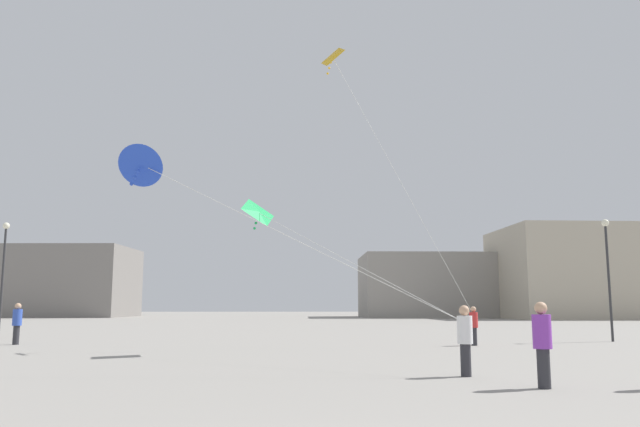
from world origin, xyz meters
The scene contains 12 objects.
person_in_white centered at (3.41, 9.84, 0.94)m, with size 0.37×0.37×1.72m.
person_in_purple centered at (4.47, 7.60, 0.98)m, with size 0.39×0.39×1.80m.
person_in_blue centered at (-13.16, 22.54, 0.99)m, with size 0.39×0.39×1.80m.
person_in_red centered at (6.74, 21.41, 0.91)m, with size 0.36×0.36×1.66m.
kite_cobalt_diamond centered at (-5.10, 11.59, 5.60)m, with size 9.22×2.23×4.92m.
kite_amber_delta centered at (0.78, 20.78, 12.36)m, with size 6.68×1.38×11.71m.
kite_emerald_delta centered at (-2.16, 17.21, 5.06)m, with size 6.32×8.30×4.24m.
building_left_hall centered at (-37.00, 85.58, 4.93)m, with size 23.17×14.60×9.85m.
building_centre_hall centered at (17.00, 82.07, 4.27)m, with size 18.82×14.73×8.53m.
building_right_hall centered at (35.00, 72.96, 5.65)m, with size 21.22×16.30×11.30m.
lamppost_east centered at (-16.76, 28.53, 4.01)m, with size 0.36×0.36×6.16m.
lamppost_west centered at (14.08, 24.13, 3.84)m, with size 0.36×0.36×5.85m.
Camera 1 is at (-0.56, -5.75, 1.74)m, focal length 35.26 mm.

